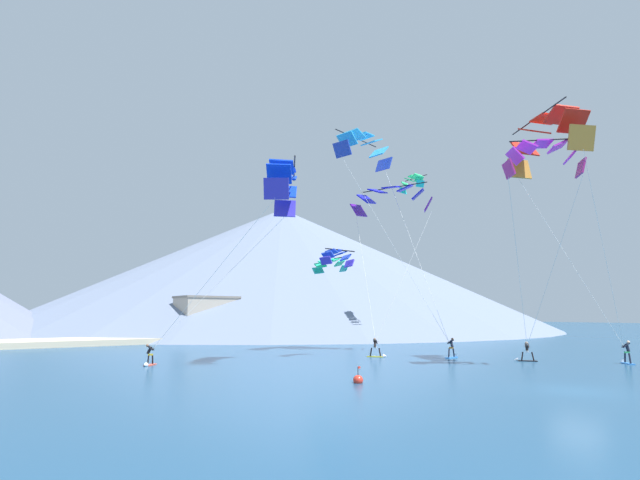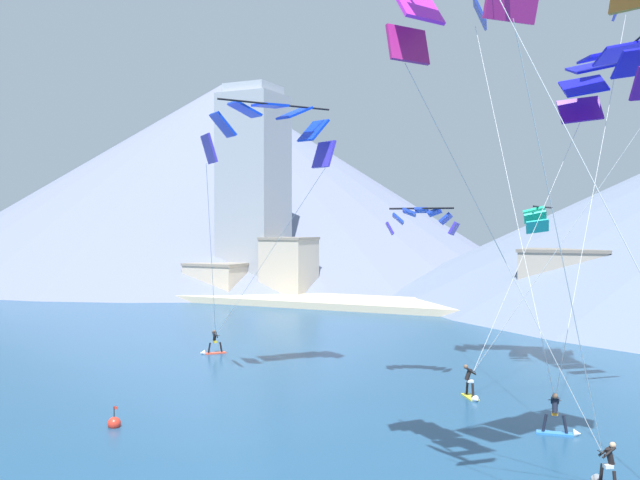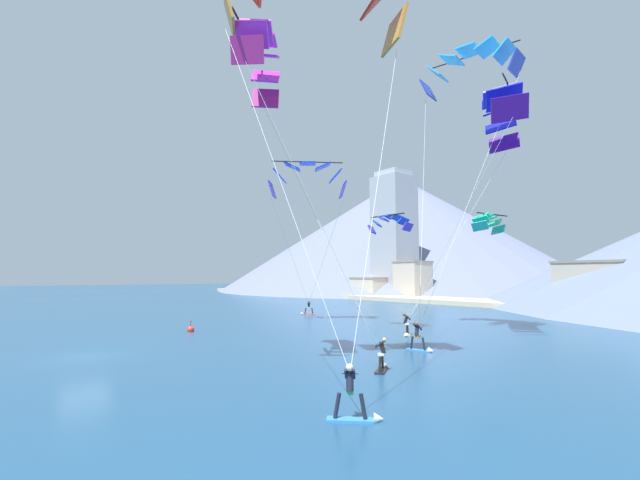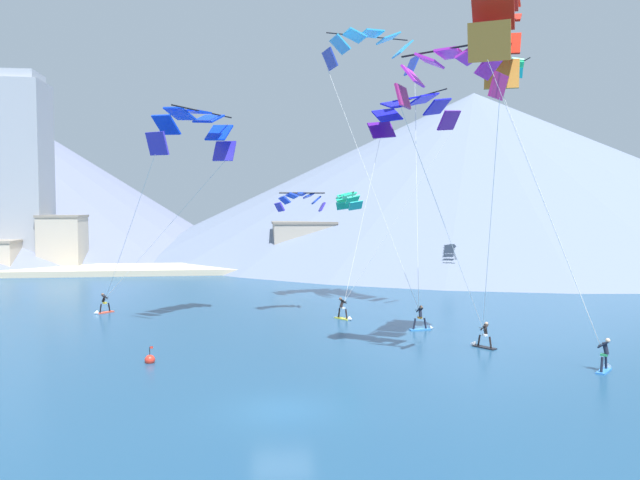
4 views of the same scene
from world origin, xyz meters
TOP-DOWN VIEW (x-y plane):
  - ground_plane at (0.00, 0.00)m, footprint 400.00×400.00m
  - kitesurfer_near_lead at (16.84, 4.28)m, footprint 1.51×1.52m
  - kitesurfer_near_trail at (12.47, 10.14)m, footprint 1.32×1.66m
  - kitesurfer_mid_center at (10.42, 15.64)m, footprint 1.78×0.65m
  - kitesurfer_far_left at (-12.93, 24.91)m, footprint 1.45×1.57m
  - kitesurfer_far_right at (5.67, 20.08)m, footprint 1.32×1.66m
  - parafoil_kite_near_lead at (11.79, 6.64)m, footprint 7.60×8.40m
  - parafoil_kite_near_trail at (8.78, 5.48)m, footprint 6.25×6.75m
  - parafoil_kite_mid_center at (8.59, 24.77)m, footprint 8.06×10.66m
  - parafoil_kite_far_left at (-5.15, 19.06)m, footprint 10.42×9.30m
  - parafoil_kite_far_right at (11.63, 23.82)m, footprint 9.13×8.40m
  - parafoil_kite_distant_high_outer at (7.35, 28.99)m, footprint 1.86×4.64m
  - parafoil_kite_distant_low_drift at (23.75, 31.83)m, footprint 2.13×4.57m
  - parafoil_kite_distant_mid_solo at (2.56, 21.87)m, footprint 3.96×1.85m
  - race_marker_buoy at (-6.73, 8.61)m, footprint 0.56×0.56m
  - shoreline_strip at (0.00, 55.43)m, footprint 180.00×10.00m
  - shore_building_promenade_mid at (-25.88, 60.03)m, footprint 5.49×5.69m
  - shore_building_quay_east at (5.86, 56.77)m, footprint 8.40×5.89m
  - shore_building_quay_west at (15.24, 59.61)m, footprint 5.65×4.43m
  - highrise_tower at (-31.62, 61.46)m, footprint 7.00×7.00m
  - mountain_peak_west_ridge at (42.57, 93.70)m, footprint 128.42×128.42m

SIDE VIEW (x-z plane):
  - ground_plane at x=0.00m, z-range 0.00..0.00m
  - race_marker_buoy at x=-6.73m, z-range -0.35..0.67m
  - shoreline_strip at x=0.00m, z-range 0.00..0.70m
  - kitesurfer_near_trail at x=12.47m, z-range -0.38..1.25m
  - kitesurfer_far_left at x=-12.93m, z-range -0.37..1.25m
  - kitesurfer_far_right at x=5.67m, z-range -0.36..1.38m
  - kitesurfer_mid_center at x=10.42m, z-range -0.35..1.44m
  - kitesurfer_near_lead at x=16.84m, z-range -0.34..1.49m
  - shore_building_quay_west at x=15.24m, z-range 0.01..4.17m
  - shore_building_quay_east at x=5.86m, z-range 0.01..6.35m
  - shore_building_promenade_mid at x=-25.88m, z-range 0.01..7.23m
  - parafoil_kite_distant_mid_solo at x=2.56m, z-range 8.19..9.70m
  - parafoil_kite_distant_high_outer at x=7.35m, z-range 8.24..9.90m
  - highrise_tower at x=-31.62m, z-range -0.21..25.73m
  - parafoil_kite_far_left at x=-5.15m, z-range 6.90..20.84m
  - mountain_peak_west_ridge at x=42.57m, z-range 0.00..30.45m
  - parafoil_kite_near_trail at x=8.78m, z-range 7.70..22.82m
  - parafoil_kite_far_right at x=11.63m, z-range 8.04..24.09m
  - parafoil_kite_near_lead at x=11.79m, z-range 8.84..26.80m
  - parafoil_kite_mid_center at x=8.59m, z-range 10.69..31.82m
  - parafoil_kite_distant_low_drift at x=23.75m, z-range 20.38..22.49m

